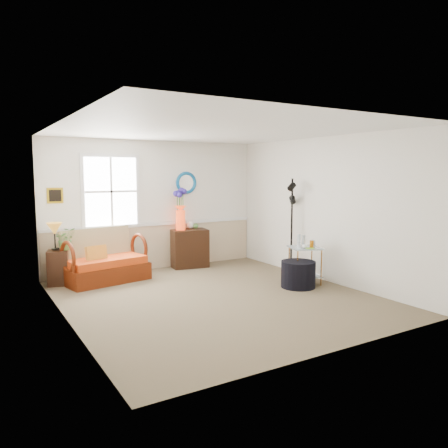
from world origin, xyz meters
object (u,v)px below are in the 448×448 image
lamp_stand (58,268)px  floor_lamp (292,227)px  loveseat (105,256)px  ottoman (298,274)px  cabinet (189,248)px  side_table (305,265)px

lamp_stand → floor_lamp: bearing=-19.6°
loveseat → ottoman: 3.45m
cabinet → ottoman: 2.60m
lamp_stand → side_table: bearing=-29.6°
lamp_stand → cabinet: bearing=3.4°
loveseat → floor_lamp: floor_lamp is taller
side_table → ottoman: size_ratio=1.11×
lamp_stand → side_table: 4.34m
side_table → ottoman: 0.33m
side_table → floor_lamp: floor_lamp is taller
loveseat → cabinet: size_ratio=1.83×
cabinet → floor_lamp: size_ratio=0.43×
floor_lamp → cabinet: bearing=118.3°
cabinet → lamp_stand: bearing=-167.3°
side_table → lamp_stand: bearing=150.4°
lamp_stand → cabinet: size_ratio=0.78×
lamp_stand → cabinet: 2.64m
loveseat → ottoman: loveseat is taller
ottoman → loveseat: bearing=142.0°
lamp_stand → floor_lamp: floor_lamp is taller
lamp_stand → side_table: (3.77, -2.14, 0.02)m
lamp_stand → ottoman: 4.18m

